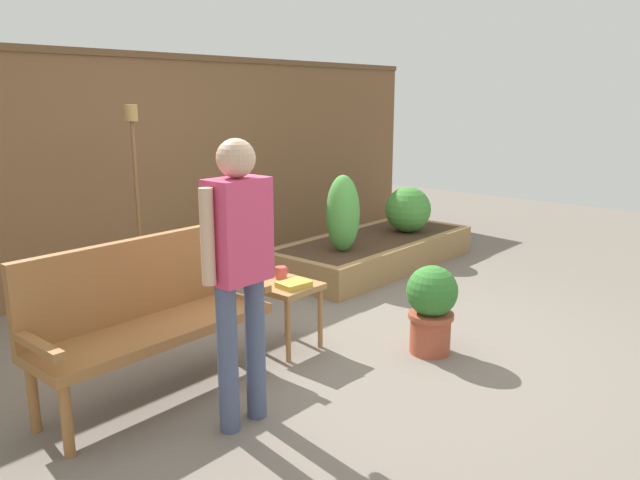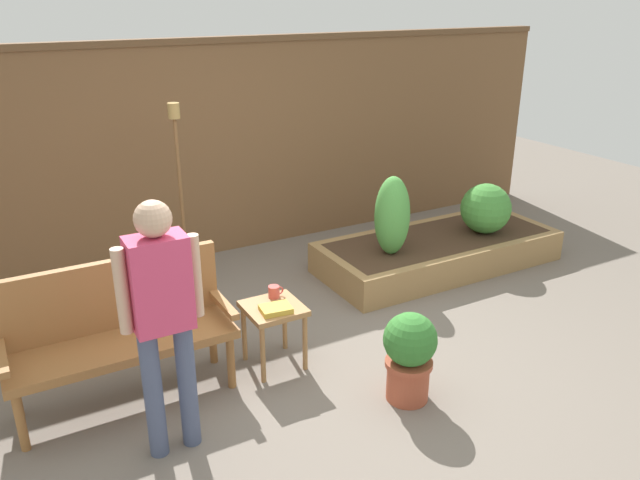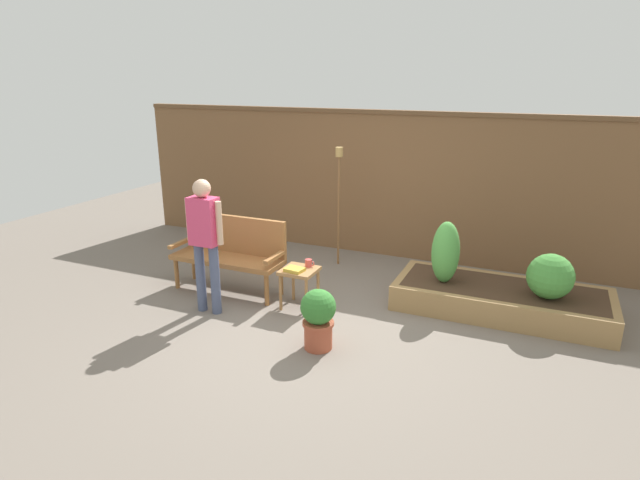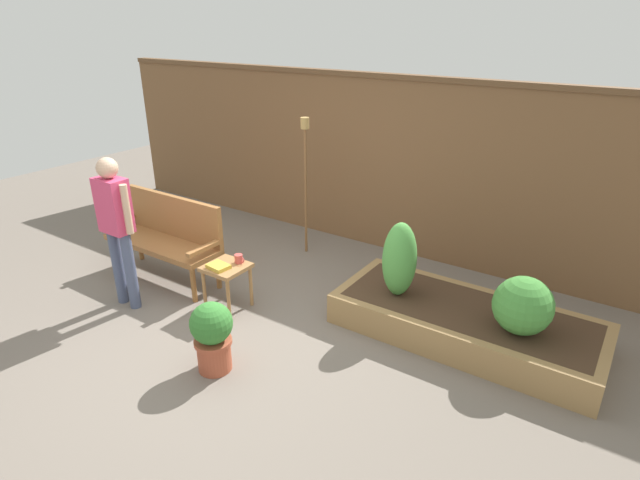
{
  "view_description": "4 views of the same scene",
  "coord_description": "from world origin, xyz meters",
  "views": [
    {
      "loc": [
        -3.35,
        -2.55,
        1.77
      ],
      "look_at": [
        0.28,
        0.58,
        0.64
      ],
      "focal_mm": 34.72,
      "sensor_mm": 36.0,
      "label": 1
    },
    {
      "loc": [
        -2.01,
        -3.3,
        2.55
      ],
      "look_at": [
        0.33,
        0.88,
        0.66
      ],
      "focal_mm": 35.25,
      "sensor_mm": 36.0,
      "label": 2
    },
    {
      "loc": [
        2.17,
        -4.84,
        2.64
      ],
      "look_at": [
        -0.1,
        0.31,
        0.87
      ],
      "focal_mm": 29.66,
      "sensor_mm": 36.0,
      "label": 3
    },
    {
      "loc": [
        2.97,
        -2.95,
        2.75
      ],
      "look_at": [
        0.49,
        0.73,
        0.82
      ],
      "focal_mm": 28.82,
      "sensor_mm": 36.0,
      "label": 4
    }
  ],
  "objects": [
    {
      "name": "shrub_far_corner",
      "position": [
        2.31,
        1.05,
        0.55
      ],
      "size": [
        0.5,
        0.5,
        0.5
      ],
      "color": "brown",
      "rests_on": "raised_planter_bed"
    },
    {
      "name": "shrub_near_bench",
      "position": [
        1.17,
        1.05,
        0.67
      ],
      "size": [
        0.32,
        0.32,
        0.74
      ],
      "color": "brown",
      "rests_on": "raised_planter_bed"
    },
    {
      "name": "ground_plane",
      "position": [
        0.0,
        0.0,
        0.0
      ],
      "size": [
        14.0,
        14.0,
        0.0
      ],
      "primitive_type": "plane",
      "color": "#70665B"
    },
    {
      "name": "side_table",
      "position": [
        -0.37,
        0.32,
        0.4
      ],
      "size": [
        0.4,
        0.4,
        0.48
      ],
      "color": "#9E7042",
      "rests_on": "ground_plane"
    },
    {
      "name": "potted_boxwood",
      "position": [
        0.23,
        -0.48,
        0.35
      ],
      "size": [
        0.36,
        0.36,
        0.63
      ],
      "color": "#A84C33",
      "rests_on": "ground_plane"
    },
    {
      "name": "fence_back",
      "position": [
        0.0,
        2.6,
        1.09
      ],
      "size": [
        8.4,
        0.14,
        2.16
      ],
      "color": "brown",
      "rests_on": "ground_plane"
    },
    {
      "name": "person_by_bench",
      "position": [
        -1.27,
        -0.21,
        0.93
      ],
      "size": [
        0.47,
        0.2,
        1.56
      ],
      "color": "#475170",
      "rests_on": "ground_plane"
    },
    {
      "name": "garden_bench",
      "position": [
        -1.41,
        0.49,
        0.54
      ],
      "size": [
        1.44,
        0.48,
        0.94
      ],
      "color": "#936033",
      "rests_on": "ground_plane"
    },
    {
      "name": "tiki_torch",
      "position": [
        -0.51,
        1.9,
        1.16
      ],
      "size": [
        0.1,
        0.1,
        1.69
      ],
      "color": "brown",
      "rests_on": "ground_plane"
    },
    {
      "name": "raised_planter_bed",
      "position": [
        1.82,
        1.15,
        0.15
      ],
      "size": [
        2.4,
        1.0,
        0.3
      ],
      "color": "#997547",
      "rests_on": "ground_plane"
    },
    {
      "name": "cup_on_table",
      "position": [
        -0.3,
        0.44,
        0.52
      ],
      "size": [
        0.12,
        0.08,
        0.09
      ],
      "color": "#CC4C47",
      "rests_on": "side_table"
    },
    {
      "name": "book_on_table",
      "position": [
        -0.39,
        0.24,
        0.5
      ],
      "size": [
        0.23,
        0.19,
        0.04
      ],
      "primitive_type": "cube",
      "rotation": [
        0.0,
        0.0,
        -0.12
      ],
      "color": "gold",
      "rests_on": "side_table"
    }
  ]
}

